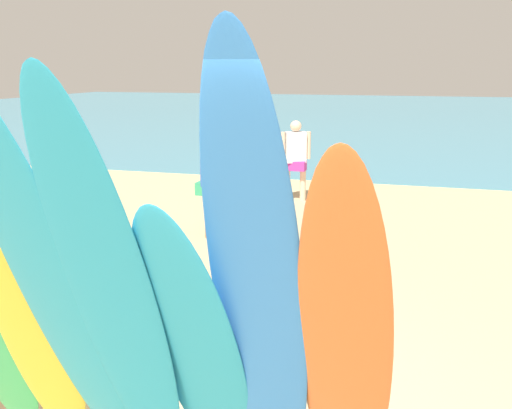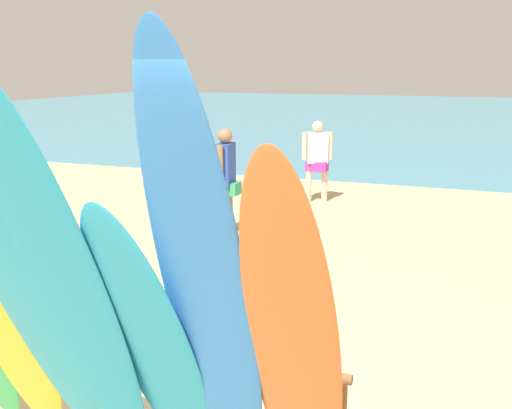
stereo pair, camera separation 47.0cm
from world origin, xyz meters
The scene contains 12 objects.
ground centered at (0.00, 14.00, 0.00)m, with size 60.00×60.00×0.00m, color tan.
ocean_water centered at (0.00, 29.56, 0.01)m, with size 60.00×40.00×0.02m, color teal.
surfboard_rack centered at (0.00, 0.00, 0.55)m, with size 3.02×0.07×0.69m.
surfboard_yellow_2 centered at (-0.53, -0.56, 1.00)m, with size 0.48×0.07×2.11m, color yellow.
surfboard_teal_3 centered at (-0.20, -0.75, 1.26)m, with size 0.49×0.07×2.72m, color #289EC6.
surfboard_teal_4 centered at (0.16, -0.78, 1.26)m, with size 0.49×0.06×2.72m, color #289EC6.
surfboard_teal_5 centered at (0.54, -0.59, 0.95)m, with size 0.53×0.08×2.05m, color #289EC6.
surfboard_blue_6 centered at (0.92, -0.71, 1.34)m, with size 0.47×0.07×2.82m, color #337AD1.
surfboard_orange_7 centered at (1.33, -0.61, 1.10)m, with size 0.47×0.08×2.33m, color orange.
beachgoer_strolling centered at (-0.71, 7.44, 0.87)m, with size 0.52×0.34×1.50m.
beachgoer_near_rack centered at (-1.40, 4.80, 0.92)m, with size 0.41×0.60×1.59m.
beach_chair_red centered at (-2.35, 2.15, 0.42)m, with size 0.71×0.86×0.80m.
Camera 2 is at (2.12, -3.22, 2.47)m, focal length 42.24 mm.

